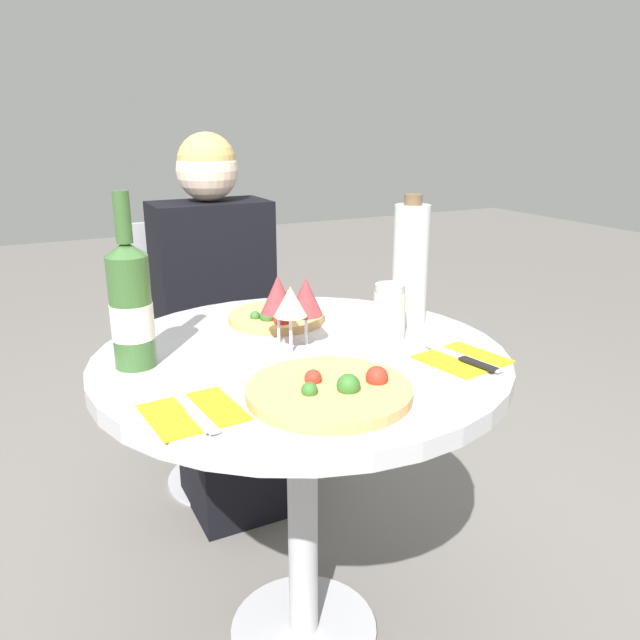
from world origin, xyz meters
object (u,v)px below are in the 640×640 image
Objects in this scene: dining_table at (302,403)px; wine_bottle at (131,305)px; pizza_large at (331,390)px; seated_diner at (224,344)px; tall_carafe at (410,264)px; chair_behind_diner at (211,357)px.

wine_bottle is (-0.33, 0.08, 0.25)m from dining_table.
dining_table is at bearing 77.77° from pizza_large.
seated_diner is 0.77m from tall_carafe.
pizza_large is at bearing 84.65° from chair_behind_diner.
seated_diner is at bearing 83.82° from pizza_large.
pizza_large reaches higher than dining_table.
pizza_large is 0.86× the size of wine_bottle.
chair_behind_diner is 3.03× the size of pizza_large.
seated_diner is 3.43× the size of wine_bottle.
chair_behind_diner is 0.96m from wine_bottle.
dining_table is 0.42m from wine_bottle.
dining_table is at bearing 85.85° from seated_diner.
wine_bottle is at bearing 179.20° from tall_carafe.
seated_diner is 0.96m from pizza_large.
tall_carafe is (0.32, 0.07, 0.27)m from dining_table.
dining_table is 0.86m from chair_behind_diner.
pizza_large is at bearing 83.82° from seated_diner.
dining_table is 2.84× the size of tall_carafe.
chair_behind_diner is 0.94m from tall_carafe.
pizza_large is (-0.05, -0.23, 0.13)m from dining_table.
seated_diner is 0.80m from wine_bottle.
pizza_large is (-0.10, -1.07, 0.32)m from chair_behind_diner.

